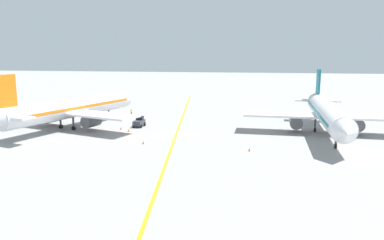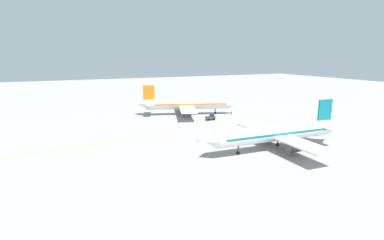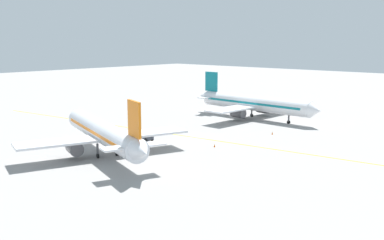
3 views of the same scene
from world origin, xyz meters
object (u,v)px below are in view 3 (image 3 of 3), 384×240
at_px(baggage_tug_dark, 145,136).
at_px(ground_crew_worker, 86,132).
at_px(airplane_at_gate, 253,103).
at_px(traffic_cone_far_edge, 147,144).
at_px(traffic_cone_by_wingtip, 215,146).
at_px(traffic_cone_mid_apron, 272,133).
at_px(airplane_adjacent_stand, 104,133).
at_px(traffic_cone_near_nose, 161,143).

relative_size(baggage_tug_dark, ground_crew_worker, 1.83).
height_order(airplane_at_gate, traffic_cone_far_edge, airplane_at_gate).
xyz_separation_m(baggage_tug_dark, traffic_cone_by_wingtip, (-4.67, 13.05, -0.63)).
bearing_deg(traffic_cone_far_edge, ground_crew_worker, -78.88).
bearing_deg(traffic_cone_by_wingtip, traffic_cone_mid_apron, 174.13).
bearing_deg(traffic_cone_mid_apron, traffic_cone_far_edge, -26.13).
bearing_deg(traffic_cone_by_wingtip, airplane_at_gate, -157.61).
height_order(airplane_adjacent_stand, ground_crew_worker, airplane_adjacent_stand).
bearing_deg(baggage_tug_dark, traffic_cone_mid_apron, 144.81).
distance_m(airplane_at_gate, traffic_cone_by_wingtip, 31.57).
xyz_separation_m(airplane_at_gate, traffic_cone_near_nose, (34.17, 3.71, -3.43)).
height_order(airplane_at_gate, traffic_cone_by_wingtip, airplane_at_gate).
bearing_deg(traffic_cone_near_nose, airplane_adjacent_stand, -8.59).
distance_m(ground_crew_worker, traffic_cone_near_nose, 16.84).
bearing_deg(traffic_cone_mid_apron, airplane_adjacent_stand, -19.58).
distance_m(airplane_adjacent_stand, ground_crew_worker, 16.03).
bearing_deg(ground_crew_worker, traffic_cone_by_wingtip, 112.36).
bearing_deg(ground_crew_worker, airplane_at_gate, 162.37).
bearing_deg(traffic_cone_by_wingtip, baggage_tug_dark, -70.29).
bearing_deg(traffic_cone_mid_apron, ground_crew_worker, -44.79).
height_order(traffic_cone_near_nose, traffic_cone_far_edge, same).
relative_size(airplane_at_gate, traffic_cone_far_edge, 64.54).
xyz_separation_m(airplane_at_gate, traffic_cone_mid_apron, (12.82, 13.62, -3.43)).
height_order(traffic_cone_near_nose, traffic_cone_by_wingtip, same).
distance_m(baggage_tug_dark, ground_crew_worker, 12.51).
distance_m(airplane_adjacent_stand, traffic_cone_far_edge, 9.94).
height_order(airplane_at_gate, traffic_cone_near_nose, airplane_at_gate).
distance_m(traffic_cone_by_wingtip, traffic_cone_far_edge, 12.12).
height_order(baggage_tug_dark, traffic_cone_mid_apron, baggage_tug_dark).
bearing_deg(traffic_cone_by_wingtip, traffic_cone_far_edge, -53.83).
height_order(baggage_tug_dark, ground_crew_worker, baggage_tug_dark).
bearing_deg(traffic_cone_mid_apron, traffic_cone_by_wingtip, -5.87).
xyz_separation_m(traffic_cone_near_nose, traffic_cone_far_edge, (2.00, -1.54, 0.00)).
bearing_deg(traffic_cone_mid_apron, baggage_tug_dark, -35.19).
bearing_deg(traffic_cone_near_nose, airplane_at_gate, -173.80).
bearing_deg(airplane_adjacent_stand, baggage_tug_dark, -165.32).
bearing_deg(traffic_cone_near_nose, traffic_cone_mid_apron, 155.10).
xyz_separation_m(airplane_at_gate, traffic_cone_by_wingtip, (29.01, 11.95, -3.43)).
bearing_deg(baggage_tug_dark, traffic_cone_by_wingtip, 109.71).
height_order(baggage_tug_dark, traffic_cone_by_wingtip, baggage_tug_dark).
xyz_separation_m(ground_crew_worker, traffic_cone_far_edge, (-2.86, 14.57, -0.63)).
xyz_separation_m(airplane_at_gate, ground_crew_worker, (39.03, -12.40, -2.80)).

